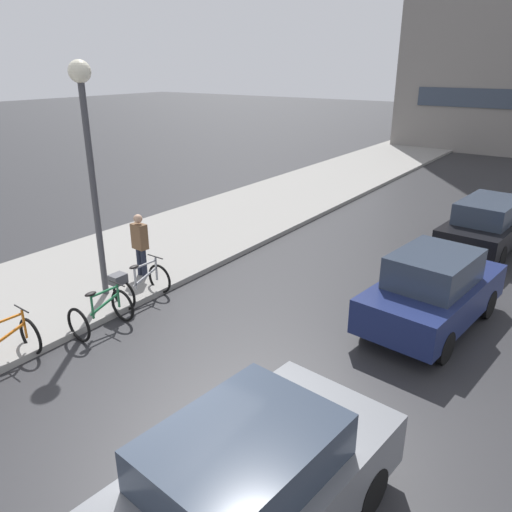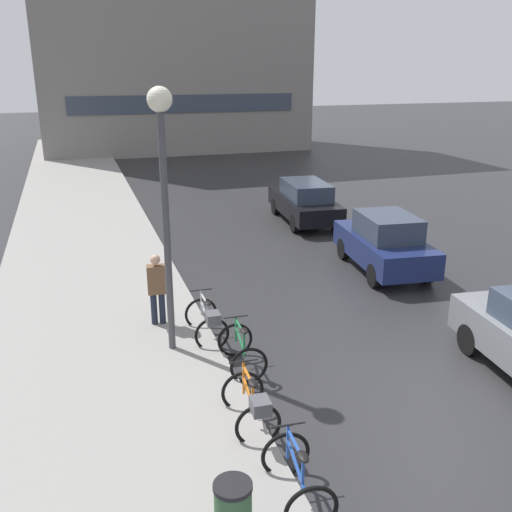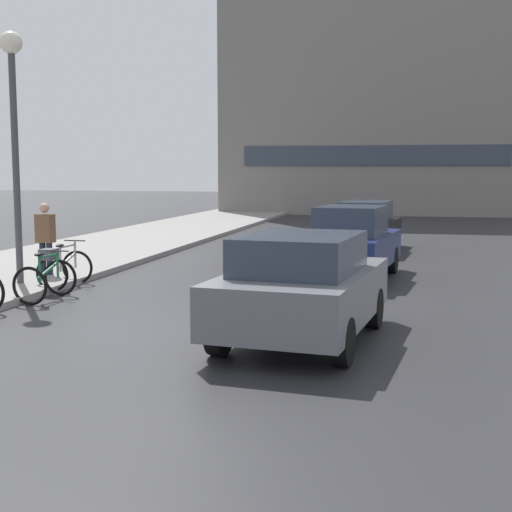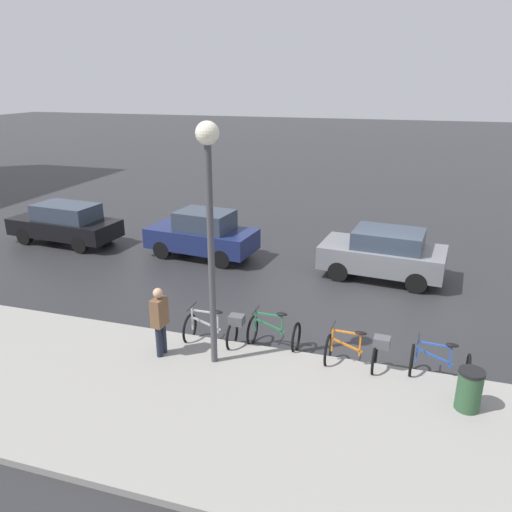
{
  "view_description": "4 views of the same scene",
  "coord_description": "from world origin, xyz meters",
  "px_view_note": "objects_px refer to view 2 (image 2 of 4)",
  "views": [
    {
      "loc": [
        4.54,
        -3.7,
        5.23
      ],
      "look_at": [
        -1.51,
        4.87,
        1.17
      ],
      "focal_mm": 35.0,
      "sensor_mm": 36.0,
      "label": 1
    },
    {
      "loc": [
        -6.17,
        -7.53,
        5.67
      ],
      "look_at": [
        -2.16,
        4.78,
        1.31
      ],
      "focal_mm": 40.0,
      "sensor_mm": 36.0,
      "label": 2
    },
    {
      "loc": [
        3.62,
        -10.38,
        2.51
      ],
      "look_at": [
        0.48,
        3.36,
        0.8
      ],
      "focal_mm": 50.0,
      "sensor_mm": 36.0,
      "label": 3
    },
    {
      "loc": [
        -13.5,
        -0.72,
        6.05
      ],
      "look_at": [
        -0.8,
        3.19,
        1.32
      ],
      "focal_mm": 35.0,
      "sensor_mm": 36.0,
      "label": 4
    }
  ],
  "objects_px": {
    "bicycle_nearest": "(298,478)",
    "bicycle_second": "(252,406)",
    "streetlamp": "(163,172)",
    "bicycle_farthest": "(208,321)",
    "car_navy": "(385,243)",
    "bicycle_third": "(242,350)",
    "car_black": "(305,201)",
    "pedestrian": "(157,288)"
  },
  "relations": [
    {
      "from": "bicycle_nearest",
      "to": "bicycle_second",
      "type": "distance_m",
      "value": 1.69
    },
    {
      "from": "streetlamp",
      "to": "bicycle_farthest",
      "type": "bearing_deg",
      "value": 18.26
    },
    {
      "from": "car_navy",
      "to": "streetlamp",
      "type": "height_order",
      "value": "streetlamp"
    },
    {
      "from": "bicycle_second",
      "to": "streetlamp",
      "type": "bearing_deg",
      "value": 103.99
    },
    {
      "from": "bicycle_nearest",
      "to": "car_navy",
      "type": "distance_m",
      "value": 9.75
    },
    {
      "from": "bicycle_third",
      "to": "bicycle_farthest",
      "type": "relative_size",
      "value": 0.83
    },
    {
      "from": "car_black",
      "to": "bicycle_second",
      "type": "bearing_deg",
      "value": -116.28
    },
    {
      "from": "bicycle_nearest",
      "to": "streetlamp",
      "type": "bearing_deg",
      "value": 100.32
    },
    {
      "from": "bicycle_third",
      "to": "pedestrian",
      "type": "distance_m",
      "value": 2.68
    },
    {
      "from": "bicycle_second",
      "to": "car_black",
      "type": "relative_size",
      "value": 0.31
    },
    {
      "from": "bicycle_third",
      "to": "bicycle_farthest",
      "type": "xyz_separation_m",
      "value": [
        -0.36,
        1.31,
        0.09
      ]
    },
    {
      "from": "bicycle_farthest",
      "to": "car_navy",
      "type": "xyz_separation_m",
      "value": [
        5.86,
        2.82,
        0.34
      ]
    },
    {
      "from": "bicycle_second",
      "to": "car_navy",
      "type": "distance_m",
      "value": 8.53
    },
    {
      "from": "bicycle_nearest",
      "to": "pedestrian",
      "type": "height_order",
      "value": "pedestrian"
    },
    {
      "from": "bicycle_third",
      "to": "pedestrian",
      "type": "bearing_deg",
      "value": 118.85
    },
    {
      "from": "bicycle_second",
      "to": "car_black",
      "type": "distance_m",
      "value": 13.16
    },
    {
      "from": "bicycle_farthest",
      "to": "streetlamp",
      "type": "height_order",
      "value": "streetlamp"
    },
    {
      "from": "bicycle_farthest",
      "to": "bicycle_third",
      "type": "bearing_deg",
      "value": -74.71
    },
    {
      "from": "bicycle_third",
      "to": "pedestrian",
      "type": "xyz_separation_m",
      "value": [
        -1.26,
        2.29,
        0.59
      ]
    },
    {
      "from": "bicycle_nearest",
      "to": "bicycle_second",
      "type": "xyz_separation_m",
      "value": [
        -0.1,
        1.69,
        0.09
      ]
    },
    {
      "from": "car_navy",
      "to": "car_black",
      "type": "bearing_deg",
      "value": 90.99
    },
    {
      "from": "bicycle_third",
      "to": "bicycle_farthest",
      "type": "bearing_deg",
      "value": 105.29
    },
    {
      "from": "bicycle_farthest",
      "to": "car_black",
      "type": "height_order",
      "value": "car_black"
    },
    {
      "from": "car_navy",
      "to": "streetlamp",
      "type": "bearing_deg",
      "value": -155.21
    },
    {
      "from": "bicycle_second",
      "to": "car_navy",
      "type": "height_order",
      "value": "car_navy"
    },
    {
      "from": "streetlamp",
      "to": "bicycle_nearest",
      "type": "bearing_deg",
      "value": -79.68
    },
    {
      "from": "bicycle_third",
      "to": "bicycle_nearest",
      "type": "bearing_deg",
      "value": -94.92
    },
    {
      "from": "bicycle_nearest",
      "to": "car_navy",
      "type": "bearing_deg",
      "value": 53.3
    },
    {
      "from": "bicycle_second",
      "to": "streetlamp",
      "type": "relative_size",
      "value": 0.25
    },
    {
      "from": "bicycle_second",
      "to": "car_navy",
      "type": "relative_size",
      "value": 0.34
    },
    {
      "from": "bicycle_nearest",
      "to": "bicycle_third",
      "type": "height_order",
      "value": "bicycle_third"
    },
    {
      "from": "car_black",
      "to": "streetlamp",
      "type": "height_order",
      "value": "streetlamp"
    },
    {
      "from": "bicycle_farthest",
      "to": "bicycle_nearest",
      "type": "bearing_deg",
      "value": -89.51
    },
    {
      "from": "bicycle_second",
      "to": "car_navy",
      "type": "xyz_separation_m",
      "value": [
        5.93,
        6.12,
        0.33
      ]
    },
    {
      "from": "car_navy",
      "to": "bicycle_nearest",
      "type": "bearing_deg",
      "value": -126.7
    },
    {
      "from": "bicycle_second",
      "to": "car_black",
      "type": "height_order",
      "value": "car_black"
    },
    {
      "from": "car_navy",
      "to": "pedestrian",
      "type": "distance_m",
      "value": 7.01
    },
    {
      "from": "car_black",
      "to": "bicycle_nearest",
      "type": "bearing_deg",
      "value": -113.0
    },
    {
      "from": "bicycle_third",
      "to": "streetlamp",
      "type": "xyz_separation_m",
      "value": [
        -1.18,
        1.04,
        3.38
      ]
    },
    {
      "from": "car_navy",
      "to": "bicycle_farthest",
      "type": "bearing_deg",
      "value": -154.35
    },
    {
      "from": "pedestrian",
      "to": "car_navy",
      "type": "bearing_deg",
      "value": 15.23
    },
    {
      "from": "bicycle_third",
      "to": "bicycle_second",
      "type": "bearing_deg",
      "value": -101.91
    }
  ]
}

